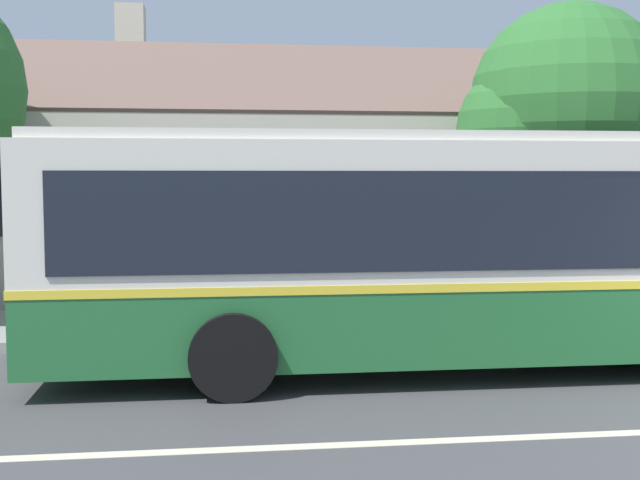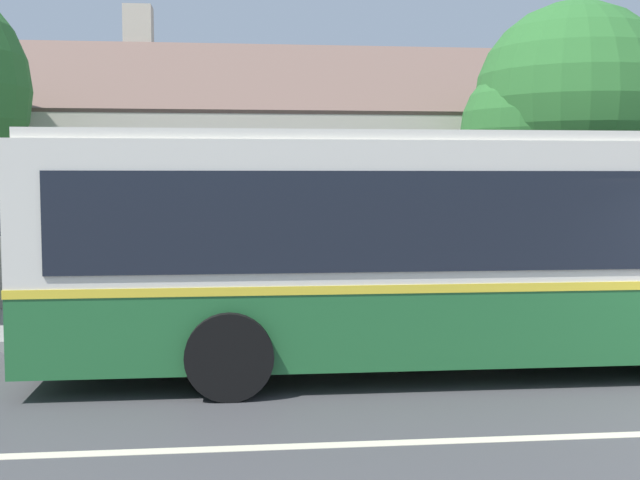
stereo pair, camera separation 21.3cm
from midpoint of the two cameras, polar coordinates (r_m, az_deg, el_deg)
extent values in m
cube|color=gray|center=(14.73, 17.93, -5.25)|extent=(60.00, 3.00, 0.15)
cube|color=beige|center=(20.59, 8.02, 2.64)|extent=(26.47, 8.66, 3.74)
cube|color=brown|center=(18.62, 9.76, 11.22)|extent=(27.07, 4.40, 2.11)
cube|color=brown|center=(22.80, 6.76, 9.99)|extent=(27.07, 4.40, 2.11)
cube|color=beige|center=(21.28, -12.50, 14.34)|extent=(0.70, 0.70, 1.20)
cube|color=black|center=(16.19, -21.35, 2.56)|extent=(1.10, 0.06, 1.30)
cube|color=black|center=(16.39, 11.72, 2.79)|extent=(1.10, 0.06, 1.30)
cube|color=#236633|center=(10.74, 10.36, -5.12)|extent=(10.85, 2.52, 0.91)
cube|color=yellow|center=(10.67, 10.39, -2.45)|extent=(10.87, 2.54, 0.10)
cube|color=silver|center=(10.60, 10.46, 2.24)|extent=(10.85, 2.52, 1.65)
cube|color=silver|center=(10.61, 10.53, 7.01)|extent=(10.63, 2.39, 0.12)
cube|color=black|center=(11.82, 8.72, 1.99)|extent=(9.98, 0.04, 1.15)
cube|color=black|center=(9.40, 12.62, 1.32)|extent=(9.98, 0.04, 1.15)
cube|color=#192D99|center=(11.68, 2.18, -4.28)|extent=(3.04, 0.03, 0.64)
cylinder|color=black|center=(11.59, -5.84, -5.52)|extent=(1.00, 0.28, 1.00)
cylinder|color=black|center=(9.13, -5.80, -8.22)|extent=(1.00, 0.28, 1.00)
cube|color=brown|center=(13.38, -15.77, -3.89)|extent=(1.84, 0.10, 0.04)
cube|color=brown|center=(13.24, -15.88, -3.98)|extent=(1.84, 0.10, 0.04)
cube|color=brown|center=(13.10, -15.98, -4.07)|extent=(1.84, 0.10, 0.04)
cube|color=brown|center=(12.94, -16.11, -2.83)|extent=(1.84, 0.04, 0.10)
cube|color=brown|center=(12.92, -16.12, -2.22)|extent=(1.84, 0.04, 0.10)
cube|color=black|center=(13.17, -12.68, -4.95)|extent=(0.08, 0.43, 0.45)
cube|color=black|center=(13.42, -18.97, -4.91)|extent=(0.08, 0.43, 0.45)
cylinder|color=#4C3828|center=(15.67, 17.76, 0.08)|extent=(0.34, 0.34, 2.73)
sphere|color=#2D6B2D|center=(15.70, 17.98, 9.37)|extent=(3.61, 3.61, 3.61)
sphere|color=#2D6B2D|center=(15.41, 15.24, 7.51)|extent=(2.62, 2.62, 2.62)
camera|label=1|loc=(0.11, -89.46, 0.04)|focal=45.00mm
camera|label=2|loc=(0.11, 90.54, -0.04)|focal=45.00mm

